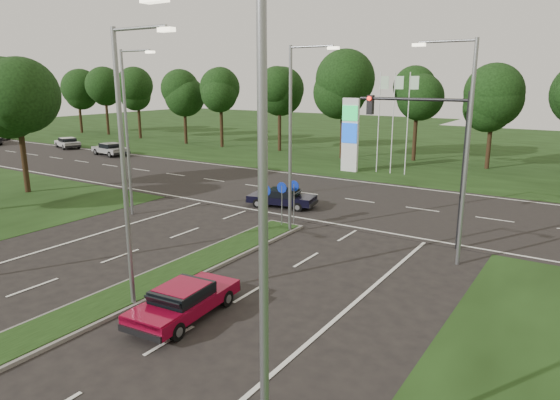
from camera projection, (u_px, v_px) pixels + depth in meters
The scene contains 17 objects.
verge_far at pixel (463, 146), 57.23m from camera, with size 160.00×50.00×0.02m, color black.
cross_road at pixel (345, 199), 31.99m from camera, with size 160.00×12.00×0.02m, color black.
median_kerb at pixel (67, 321), 15.69m from camera, with size 2.00×26.00×0.12m, color slate.
streetlight_median_near at pixel (127, 158), 15.60m from camera, with size 2.53×0.22×9.00m.
streetlight_median_far at pixel (294, 131), 23.74m from camera, with size 2.53×0.22×9.00m.
streetlight_left_far at pixel (129, 125), 27.04m from camera, with size 2.53×0.22×9.00m.
streetlight_right_far at pixel (463, 142), 19.61m from camera, with size 2.53×0.22×9.00m.
streetlight_right_near at pixel (253, 229), 8.21m from camera, with size 2.53×0.22×9.00m.
traffic_signal at pixel (436, 144), 22.19m from camera, with size 5.10×0.42×7.00m.
median_signs at pixel (281, 195), 25.39m from camera, with size 1.16×1.76×2.38m.
gas_pylon at pixel (353, 133), 40.61m from camera, with size 5.80×1.26×8.00m.
tree_left_far at pixel (25, 101), 31.83m from camera, with size 5.20×5.20×8.86m.
treeline_far at pixel (429, 87), 43.29m from camera, with size 6.00×6.00×9.90m.
red_sedan at pixel (184, 300), 15.96m from camera, with size 1.98×4.15×1.11m.
navy_sedan at pixel (282, 198), 29.79m from camera, with size 4.20×2.41×1.09m.
far_car_a at pixel (111, 149), 49.92m from camera, with size 4.56×2.53×1.24m.
far_car_b at pixel (67, 143), 55.17m from camera, with size 4.38×2.92×1.16m.
Camera 1 is at (13.46, -4.35, 7.49)m, focal length 32.00 mm.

